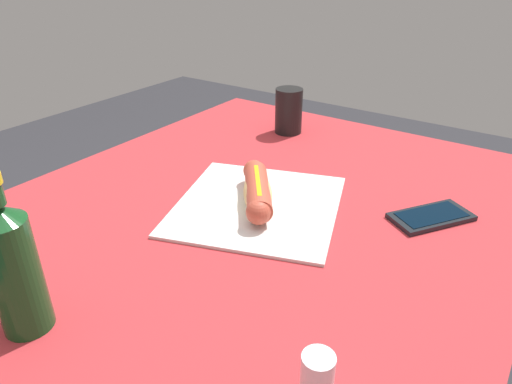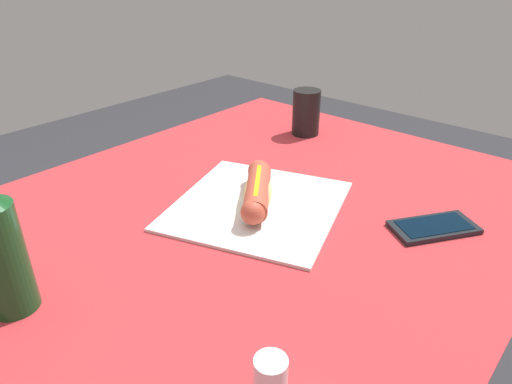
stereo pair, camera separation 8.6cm
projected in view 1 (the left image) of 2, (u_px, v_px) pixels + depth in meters
name	position (u px, v px, depth m)	size (l,w,h in m)	color
dining_table	(252.00, 271.00, 0.92)	(1.14, 0.92, 0.78)	brown
paper_wrapper	(256.00, 205.00, 0.87)	(0.31, 0.30, 0.01)	silver
hot_dog	(256.00, 191.00, 0.86)	(0.18, 0.14, 0.05)	#E5BC75
cell_phone	(431.00, 217.00, 0.83)	(0.16, 0.14, 0.01)	black
soda_bottle	(13.00, 266.00, 0.55)	(0.06, 0.06, 0.22)	#14471E
drinking_cup	(289.00, 111.00, 1.20)	(0.07, 0.07, 0.12)	black
salt_shaker	(317.00, 381.00, 0.48)	(0.04, 0.04, 0.07)	silver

